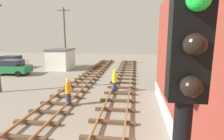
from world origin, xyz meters
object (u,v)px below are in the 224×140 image
(parked_car_green, at_px, (12,67))
(track_worker_foreground, at_px, (115,81))
(control_hut, at_px, (61,59))
(track_worker_distant, at_px, (68,92))
(utility_pole_far, at_px, (65,36))
(parked_car_white, at_px, (12,62))

(parked_car_green, xyz_separation_m, track_worker_foreground, (12.71, -5.09, 0.03))
(control_hut, height_order, track_worker_distant, control_hut)
(control_hut, distance_m, utility_pole_far, 4.27)
(track_worker_foreground, bearing_deg, utility_pole_far, 126.08)
(track_worker_foreground, height_order, track_worker_distant, same)
(track_worker_distant, bearing_deg, parked_car_white, 136.50)
(parked_car_green, relative_size, track_worker_foreground, 2.25)
(track_worker_foreground, distance_m, track_worker_distant, 4.19)
(parked_car_white, bearing_deg, utility_pole_far, 24.94)
(utility_pole_far, height_order, track_worker_distant, utility_pole_far)
(parked_car_green, height_order, parked_car_white, same)
(parked_car_white, distance_m, track_worker_distant, 18.02)
(parked_car_white, xyz_separation_m, track_worker_foreground, (15.74, -9.18, 0.03))
(control_hut, relative_size, parked_car_green, 0.90)
(parked_car_green, distance_m, track_worker_foreground, 13.69)
(control_hut, distance_m, parked_car_green, 6.04)
(control_hut, distance_m, track_worker_foreground, 12.70)
(parked_car_white, bearing_deg, control_hut, 1.83)
(parked_car_green, bearing_deg, control_hut, 45.89)
(control_hut, relative_size, parked_car_white, 0.90)
(parked_car_green, distance_m, track_worker_distant, 13.03)
(parked_car_green, relative_size, track_worker_distant, 2.25)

